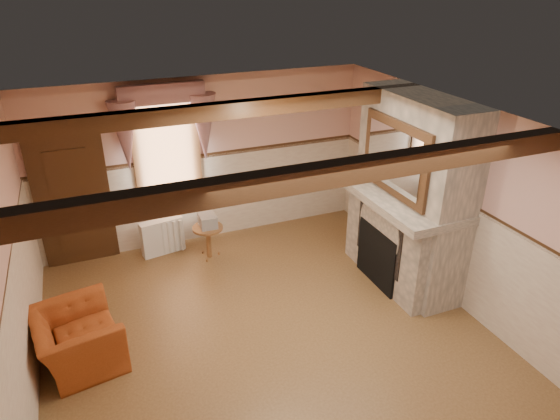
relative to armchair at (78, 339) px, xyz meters
name	(u,v)px	position (x,y,z in m)	size (l,w,h in m)	color
floor	(270,339)	(2.25, -0.48, -0.34)	(5.50, 6.00, 0.01)	brown
ceiling	(268,127)	(2.25, -0.48, 2.46)	(5.50, 6.00, 0.01)	silver
wall_back	(204,161)	(2.25, 2.52, 1.06)	(5.50, 0.02, 2.80)	#DBA597
wall_left	(6,297)	(-0.50, -0.48, 1.06)	(0.02, 6.00, 2.80)	#DBA597
wall_right	(459,206)	(5.00, -0.48, 1.06)	(0.02, 6.00, 2.80)	#DBA597
wainscot	(270,290)	(2.25, -0.48, 0.41)	(5.50, 6.00, 1.50)	beige
chair_rail	(269,236)	(2.25, -0.48, 1.16)	(5.50, 6.00, 0.08)	black
firebox	(381,256)	(4.25, 0.12, 0.11)	(0.20, 0.95, 0.90)	black
armchair	(78,339)	(0.00, 0.00, 0.00)	(1.05, 0.92, 0.68)	#994219
side_table	(209,242)	(2.06, 1.80, -0.07)	(0.49, 0.49, 0.55)	brown
book_stack	(208,221)	(2.08, 1.82, 0.31)	(0.26, 0.32, 0.20)	#B7AD8C
radiator	(162,236)	(1.39, 2.22, -0.04)	(0.70, 0.18, 0.60)	silver
bowl	(405,193)	(4.49, 0.04, 1.12)	(0.31, 0.31, 0.08)	brown
mantel_clock	(374,169)	(4.49, 0.86, 1.18)	(0.14, 0.24, 0.20)	black
oil_lamp	(382,172)	(4.49, 0.65, 1.22)	(0.11, 0.11, 0.28)	gold
candle_red	(425,203)	(4.49, -0.40, 1.16)	(0.06, 0.06, 0.16)	#A4142C
jar_yellow	(427,205)	(4.49, -0.43, 1.14)	(0.06, 0.06, 0.12)	yellow
fireplace	(412,193)	(4.67, 0.12, 1.06)	(0.85, 2.00, 2.80)	gray
mantel	(401,197)	(4.49, 0.12, 1.02)	(1.05, 2.05, 0.12)	gray
overmantel_mirror	(394,158)	(4.31, 0.12, 1.63)	(0.06, 1.44, 1.04)	silver
door	(74,202)	(0.15, 2.46, 0.71)	(1.10, 0.10, 2.10)	black
window	(167,152)	(1.65, 2.49, 1.31)	(1.06, 0.08, 2.02)	white
window_drapes	(164,116)	(1.65, 2.40, 1.91)	(1.30, 0.14, 1.40)	gray
ceiling_beam_front	(319,176)	(2.25, -1.68, 2.36)	(5.50, 0.18, 0.20)	black
ceiling_beam_back	(234,109)	(2.25, 0.72, 2.36)	(5.50, 0.18, 0.20)	black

